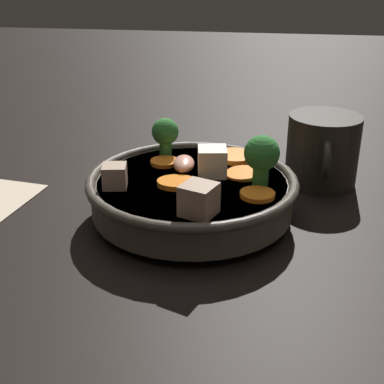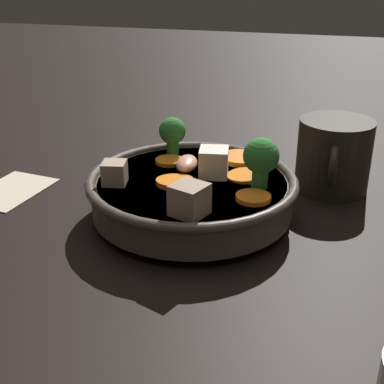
# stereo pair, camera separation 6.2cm
# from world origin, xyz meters

# --- Properties ---
(ground_plane) EXTENTS (3.00, 3.00, 0.00)m
(ground_plane) POSITION_xyz_m (0.00, 0.00, 0.00)
(ground_plane) COLOR black
(stirfry_bowl) EXTENTS (0.24, 0.24, 0.11)m
(stirfry_bowl) POSITION_xyz_m (-0.00, 0.00, 0.04)
(stirfry_bowl) COLOR #51473D
(stirfry_bowl) RESTS_ON ground_plane
(dark_mug) EXTENTS (0.12, 0.09, 0.09)m
(dark_mug) POSITION_xyz_m (-0.13, 0.16, 0.05)
(dark_mug) COLOR black
(dark_mug) RESTS_ON ground_plane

